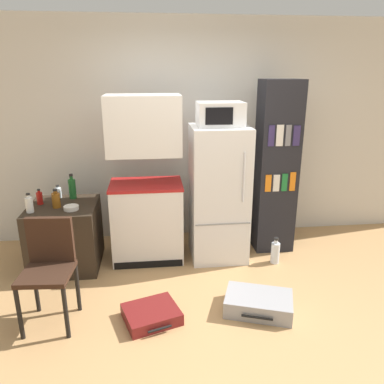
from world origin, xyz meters
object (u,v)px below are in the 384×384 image
Objects in this scene: water_bottle_front at (275,252)px; refrigerator at (218,194)px; bottle_green_tall at (72,188)px; bookshelf at (276,168)px; chair at (49,261)px; bowl at (71,208)px; bottle_amber_beer at (56,200)px; bottle_clear_short at (58,192)px; suitcase_small_flat at (258,303)px; kitchen_hutch at (146,187)px; suitcase_large_flat at (151,314)px; bottle_ketchup_red at (40,198)px; microwave at (220,114)px; bottle_milk_white at (29,204)px; side_table at (66,235)px.

refrigerator is at bearing 156.19° from water_bottle_front.
bottle_green_tall is at bearing 168.93° from water_bottle_front.
bookshelf is at bearing 78.47° from water_bottle_front.
bottle_green_tall reaches higher than chair.
bottle_amber_beer is at bearing 151.76° from bowl.
bottle_clear_short is at bearing 167.98° from bottle_green_tall.
bottle_clear_short reaches higher than bowl.
bowl is 2.06m from suitcase_small_flat.
kitchen_hutch is 12.54× the size of bottle_clear_short.
bottle_green_tall is at bearing 179.15° from bookshelf.
bowl is (-2.25, -0.33, -0.26)m from bookshelf.
suitcase_large_flat is (0.02, -1.17, -0.79)m from kitchen_hutch.
bottle_ketchup_red is at bearing 148.70° from bottle_amber_beer.
bottle_clear_short is at bearing 108.64° from suitcase_large_flat.
suitcase_large_flat is (-0.78, -1.13, -1.57)m from microwave.
microwave is at bearing -169.10° from bookshelf.
chair is (0.35, -0.77, -0.24)m from bottle_milk_white.
side_table is 4.87× the size of bottle_clear_short.
suitcase_large_flat is (0.95, -1.02, -0.73)m from bottle_amber_beer.
bottle_amber_beer reaches higher than suitcase_large_flat.
side_table reaches higher than suitcase_small_flat.
side_table is at bearing 129.34° from bowl.
kitchen_hutch reaches higher than bottle_green_tall.
bottle_amber_beer is 0.19m from bowl.
water_bottle_front is at bearing -0.86° from bottle_milk_white.
side_table is at bearing -175.56° from bookshelf.
refrigerator is 5.39× the size of bottle_green_tall.
bottle_clear_short is 1.24m from chair.
bowl reaches higher than water_bottle_front.
bowl reaches higher than suitcase_small_flat.
refrigerator is at bearing 36.25° from chair.
refrigerator is 1.97m from bottle_milk_white.
kitchen_hutch is 1.69m from suitcase_small_flat.
bottle_amber_beer is (0.20, -0.12, 0.01)m from bottle_ketchup_red.
bookshelf is at bearing 22.61° from suitcase_large_flat.
bottle_clear_short reaches higher than side_table.
side_table is at bearing -13.55° from bottle_ketchup_red.
suitcase_small_flat is at bearing 0.82° from chair.
side_table is 0.79× the size of chair.
bottle_green_tall is 1.72m from suitcase_large_flat.
refrigerator is at bearing 118.33° from suitcase_small_flat.
bowl is (-1.56, -0.20, -0.90)m from microwave.
kitchen_hutch is 0.82m from bottle_green_tall.
microwave is 1.58× the size of water_bottle_front.
bottle_milk_white is at bearing 176.81° from suitcase_small_flat.
bottle_amber_beer is at bearing 176.26° from water_bottle_front.
microwave is 3.19× the size of bowl.
side_table is 0.97m from chair.
microwave reaches higher than bowl.
bowl is at bearing 111.97° from suitcase_large_flat.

